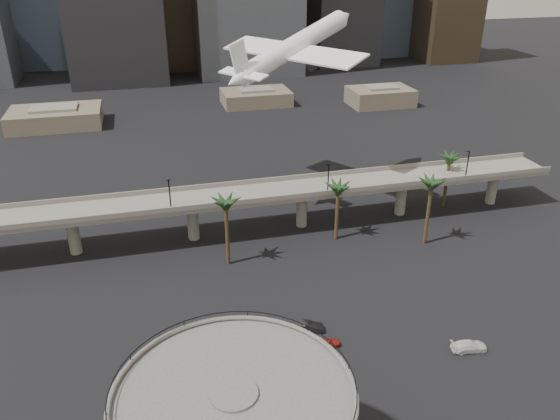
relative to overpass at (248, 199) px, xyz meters
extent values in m
torus|color=black|center=(-13.00, -59.00, 5.71)|extent=(21.80, 21.80, 0.10)
cylinder|color=#53504D|center=(-13.00, -59.00, 8.44)|extent=(22.00, 22.00, 0.45)
torus|color=#53504D|center=(-13.00, -59.00, 8.91)|extent=(22.20, 22.20, 0.50)
torus|color=black|center=(-13.00, -59.00, 9.71)|extent=(21.80, 21.80, 0.10)
cube|color=slate|center=(0.00, 0.00, 0.66)|extent=(130.00, 9.00, 0.90)
cube|color=slate|center=(0.00, -4.50, 1.56)|extent=(130.00, 0.30, 1.00)
cube|color=slate|center=(0.00, 4.50, 1.56)|extent=(130.00, 0.30, 1.00)
cylinder|color=slate|center=(-33.00, 0.00, -3.54)|extent=(2.20, 2.20, 8.00)
cylinder|color=slate|center=(-11.00, 0.00, -3.54)|extent=(2.20, 2.20, 8.00)
cylinder|color=slate|center=(11.00, 0.00, -3.54)|extent=(2.20, 2.20, 8.00)
cylinder|color=slate|center=(33.00, 0.00, -3.54)|extent=(2.20, 2.20, 8.00)
cylinder|color=slate|center=(55.00, 0.00, -3.54)|extent=(2.20, 2.20, 8.00)
cylinder|color=black|center=(-15.00, -4.00, 4.16)|extent=(0.24, 0.24, 6.00)
cylinder|color=black|center=(15.00, -4.00, 4.16)|extent=(0.24, 0.24, 6.00)
cylinder|color=black|center=(45.00, -4.00, 4.16)|extent=(0.24, 0.24, 6.00)
cylinder|color=#422F1C|center=(-6.00, -11.00, -1.26)|extent=(0.70, 0.70, 12.15)
ellipsoid|color=#193216|center=(-6.00, -11.00, 5.21)|extent=(4.40, 4.40, 2.00)
cylinder|color=#422F1C|center=(16.00, -7.00, -1.94)|extent=(0.70, 0.70, 10.80)
ellipsoid|color=#193216|center=(16.00, -7.00, 3.86)|extent=(4.40, 4.40, 2.00)
cylinder|color=#422F1C|center=(32.00, -13.00, -1.04)|extent=(0.70, 0.70, 12.60)
ellipsoid|color=#193216|center=(32.00, -13.00, 5.66)|extent=(4.40, 4.40, 2.00)
cylinder|color=#422F1C|center=(44.00, 1.00, -1.71)|extent=(0.70, 0.70, 11.25)
ellipsoid|color=#193216|center=(44.00, 1.00, 4.31)|extent=(4.40, 4.40, 2.00)
cube|color=brown|center=(-45.00, 85.00, -4.59)|extent=(28.00, 18.00, 5.50)
cube|color=slate|center=(-45.00, 85.00, -1.44)|extent=(14.00, 9.00, 0.80)
cube|color=brown|center=(22.00, 95.00, -4.84)|extent=(24.00, 16.00, 5.00)
cube|color=slate|center=(22.00, 95.00, -1.94)|extent=(12.00, 8.00, 0.80)
cube|color=brown|center=(65.00, 83.00, -4.34)|extent=(22.00, 15.00, 6.00)
cube|color=slate|center=(65.00, 83.00, -0.94)|extent=(11.00, 7.50, 0.80)
cube|color=#364454|center=(-55.00, 190.00, 17.98)|extent=(30.00, 30.00, 50.65)
cube|color=gray|center=(55.00, 185.00, 14.82)|extent=(24.00, 24.00, 44.32)
cube|color=gray|center=(18.00, 205.00, 12.71)|extent=(22.00, 22.00, 40.10)
cylinder|color=white|center=(13.42, 15.26, 26.00)|extent=(28.42, 20.46, 11.66)
cone|color=white|center=(27.48, 24.41, 30.30)|extent=(6.21, 5.98, 4.87)
cone|color=white|center=(-0.63, 6.10, 21.70)|extent=(5.87, 5.55, 4.43)
cube|color=white|center=(12.66, 14.76, 25.07)|extent=(24.27, 31.97, 2.18)
cube|color=white|center=(1.09, 7.22, 22.69)|extent=(8.33, 10.82, 0.94)
cube|color=white|center=(0.44, 6.80, 25.72)|extent=(4.39, 3.05, 6.84)
cylinder|color=#26262B|center=(10.08, 20.41, 23.70)|extent=(5.49, 4.66, 3.33)
cylinder|color=#26262B|center=(16.79, 10.12, 23.70)|extent=(5.49, 4.66, 3.33)
imported|color=#A42217|center=(3.82, -37.14, -6.67)|extent=(4.06, 1.93, 1.34)
imported|color=black|center=(2.17, -33.01, -6.54)|extent=(5.09, 2.64, 1.60)
imported|color=silver|center=(23.17, -42.81, -6.59)|extent=(5.39, 2.74, 1.50)
camera|label=1|loc=(-18.10, -95.24, 44.71)|focal=35.00mm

